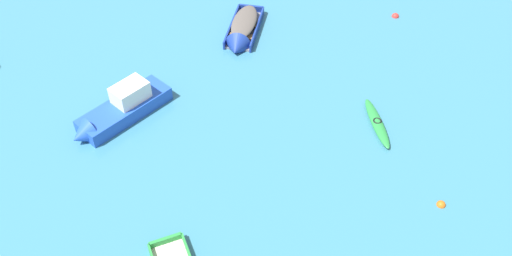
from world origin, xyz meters
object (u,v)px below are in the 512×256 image
(motor_launch_blue_far_left, at_px, (118,111))
(mooring_buoy_near_foreground, at_px, (395,17))
(rowboat_deep_blue_near_camera, at_px, (242,33))
(mooring_buoy_between_boats_left, at_px, (441,205))
(kayak_green_outer_right, at_px, (377,123))

(motor_launch_blue_far_left, distance_m, mooring_buoy_near_foreground, 17.49)
(rowboat_deep_blue_near_camera, height_order, mooring_buoy_near_foreground, rowboat_deep_blue_near_camera)
(rowboat_deep_blue_near_camera, bearing_deg, motor_launch_blue_far_left, -127.50)
(motor_launch_blue_far_left, xyz_separation_m, mooring_buoy_between_boats_left, (14.74, -4.33, -0.52))
(motor_launch_blue_far_left, height_order, mooring_buoy_between_boats_left, motor_launch_blue_far_left)
(kayak_green_outer_right, relative_size, rowboat_deep_blue_near_camera, 0.73)
(motor_launch_blue_far_left, bearing_deg, kayak_green_outer_right, 1.58)
(mooring_buoy_between_boats_left, bearing_deg, kayak_green_outer_right, 115.95)
(kayak_green_outer_right, bearing_deg, rowboat_deep_blue_near_camera, 136.64)
(motor_launch_blue_far_left, height_order, rowboat_deep_blue_near_camera, motor_launch_blue_far_left)
(motor_launch_blue_far_left, xyz_separation_m, kayak_green_outer_right, (12.47, 0.34, -0.37))
(motor_launch_blue_far_left, xyz_separation_m, mooring_buoy_near_foreground, (14.44, 9.86, -0.52))
(rowboat_deep_blue_near_camera, xyz_separation_m, mooring_buoy_between_boats_left, (9.35, -11.35, -0.38))
(motor_launch_blue_far_left, relative_size, kayak_green_outer_right, 1.44)
(rowboat_deep_blue_near_camera, relative_size, mooring_buoy_between_boats_left, 12.20)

